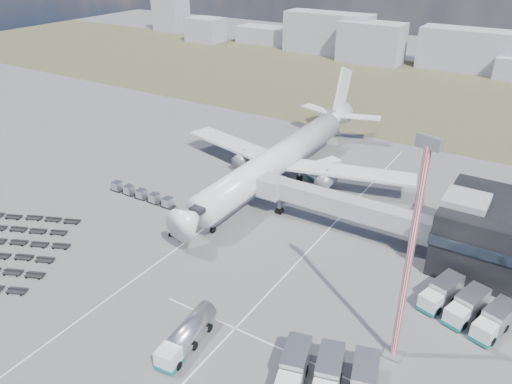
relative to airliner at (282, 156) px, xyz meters
The scene contains 13 objects.
ground 32.81m from the airliner, 90.00° to the right, with size 420.00×420.00×0.00m, color #565659.
grass_strip 77.80m from the airliner, 90.00° to the left, with size 420.00×90.00×0.01m, color #4D432E.
lane_markings 31.41m from the airliner, 71.60° to the right, with size 47.12×110.00×0.01m.
jet_bridge 19.89m from the airliner, 36.93° to the right, with size 30.30×3.80×7.05m.
airliner is the anchor object (origin of this frame).
skyline 117.71m from the airliner, 82.56° to the left, with size 280.25×26.61×22.84m.
fuel_tanker 47.76m from the airliner, 74.48° to the right, with size 3.53×10.20×3.23m.
pushback_tug 28.08m from the airliner, 98.30° to the right, with size 3.32×1.87×1.49m, color silver.
catering_truck 9.58m from the airliner, 43.24° to the left, with size 5.29×7.51×3.19m.
service_trucks_near 52.16m from the airliner, 55.14° to the right, with size 12.08×10.32×3.15m.
service_trucks_far 46.16m from the airliner, 29.40° to the right, with size 11.60×9.99×3.00m.
uld_row 28.18m from the airliner, 131.67° to the right, with size 15.33×1.73×1.68m.
floodlight_mast 49.20m from the airliner, 44.81° to the right, with size 2.64×2.13×27.63m.
Camera 1 is at (43.73, -47.37, 44.27)m, focal length 35.00 mm.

